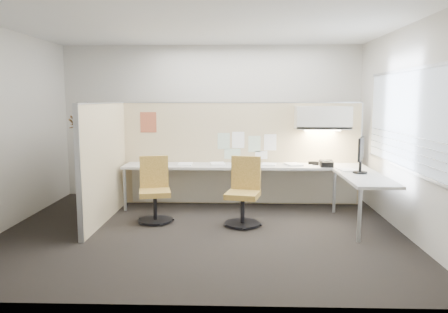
{
  "coord_description": "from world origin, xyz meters",
  "views": [
    {
      "loc": [
        0.49,
        -5.91,
        1.83
      ],
      "look_at": [
        0.28,
        0.8,
        0.93
      ],
      "focal_mm": 35.0,
      "sensor_mm": 36.0,
      "label": 1
    }
  ],
  "objects_px": {
    "desk": "(264,174)",
    "chair_right": "(244,194)",
    "chair_left": "(155,192)",
    "phone": "(326,164)",
    "monitor": "(361,153)"
  },
  "relations": [
    {
      "from": "phone",
      "to": "monitor",
      "type": "bearing_deg",
      "value": -56.6
    },
    {
      "from": "desk",
      "to": "chair_right",
      "type": "height_order",
      "value": "chair_right"
    },
    {
      "from": "desk",
      "to": "chair_right",
      "type": "distance_m",
      "value": 0.91
    },
    {
      "from": "chair_right",
      "to": "phone",
      "type": "relative_size",
      "value": 4.58
    },
    {
      "from": "desk",
      "to": "chair_right",
      "type": "relative_size",
      "value": 4.11
    },
    {
      "from": "desk",
      "to": "chair_left",
      "type": "bearing_deg",
      "value": -157.53
    },
    {
      "from": "chair_left",
      "to": "chair_right",
      "type": "height_order",
      "value": "chair_right"
    },
    {
      "from": "chair_right",
      "to": "desk",
      "type": "bearing_deg",
      "value": 80.16
    },
    {
      "from": "desk",
      "to": "chair_left",
      "type": "relative_size",
      "value": 4.19
    },
    {
      "from": "desk",
      "to": "chair_right",
      "type": "xyz_separation_m",
      "value": [
        -0.35,
        -0.83,
        -0.15
      ]
    },
    {
      "from": "desk",
      "to": "phone",
      "type": "height_order",
      "value": "phone"
    },
    {
      "from": "chair_left",
      "to": "phone",
      "type": "xyz_separation_m",
      "value": [
        2.67,
        0.67,
        0.34
      ]
    },
    {
      "from": "desk",
      "to": "chair_left",
      "type": "height_order",
      "value": "chair_left"
    },
    {
      "from": "desk",
      "to": "chair_right",
      "type": "bearing_deg",
      "value": -112.83
    },
    {
      "from": "chair_left",
      "to": "monitor",
      "type": "height_order",
      "value": "monitor"
    }
  ]
}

